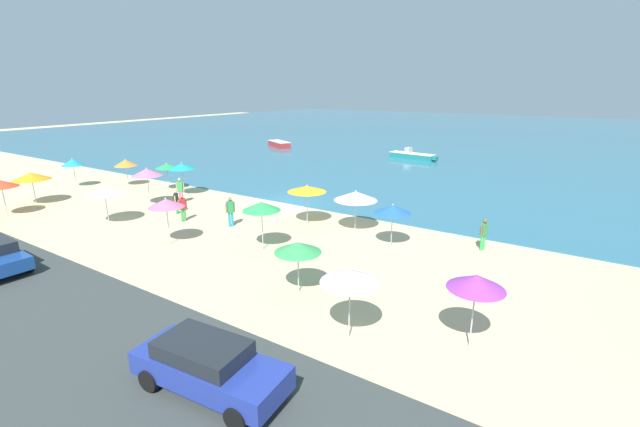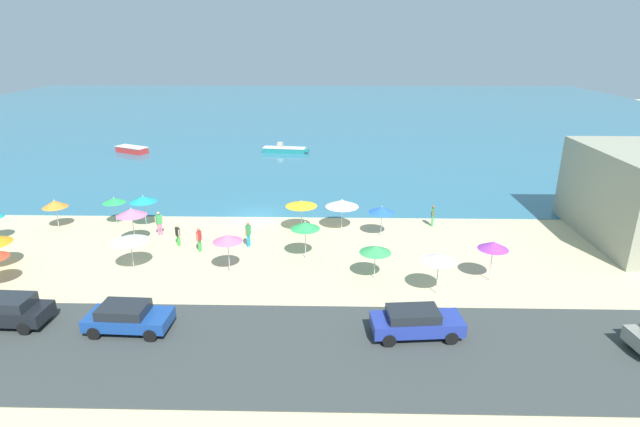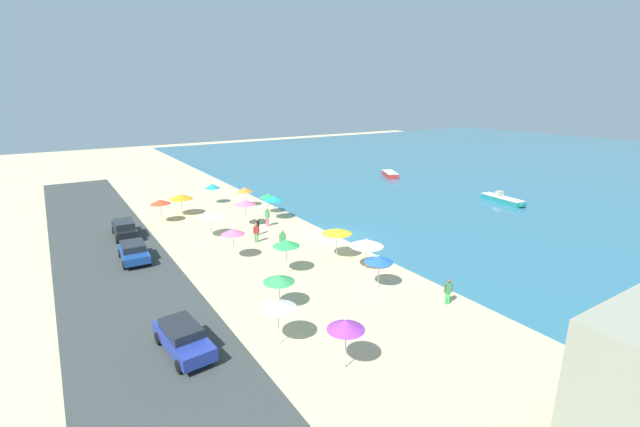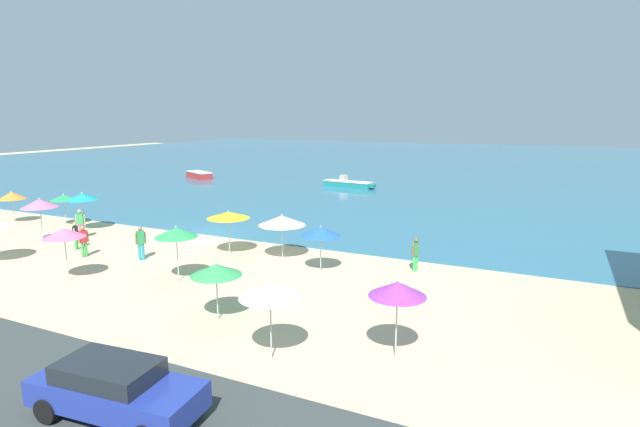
# 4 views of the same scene
# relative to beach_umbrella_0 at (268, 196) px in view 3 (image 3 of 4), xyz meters

# --- Properties ---
(ground_plane) EXTENTS (160.00, 160.00, 0.00)m
(ground_plane) POSITION_rel_beach_umbrella_0_xyz_m (10.47, 1.85, -1.95)
(ground_plane) COLOR #CCBC8E
(sea) EXTENTS (150.00, 110.00, 0.05)m
(sea) POSITION_rel_beach_umbrella_0_xyz_m (10.47, 56.85, -1.92)
(sea) COLOR #2F6C87
(sea) RESTS_ON ground_plane
(coastal_road) EXTENTS (80.00, 8.00, 0.06)m
(coastal_road) POSITION_rel_beach_umbrella_0_xyz_m (10.47, -16.15, -1.92)
(coastal_road) COLOR #373D3C
(coastal_road) RESTS_ON ground_plane
(beach_umbrella_0) EXTENTS (1.74, 1.74, 2.20)m
(beach_umbrella_0) POSITION_rel_beach_umbrella_0_xyz_m (0.00, 0.00, 0.00)
(beach_umbrella_0) COLOR #B2B2B7
(beach_umbrella_0) RESTS_ON ground_plane
(beach_umbrella_1) EXTENTS (1.95, 1.95, 2.50)m
(beach_umbrella_1) POSITION_rel_beach_umbrella_0_xyz_m (22.62, -10.49, 0.27)
(beach_umbrella_1) COLOR #B2B2B7
(beach_umbrella_1) RESTS_ON ground_plane
(beach_umbrella_2) EXTENTS (2.47, 2.47, 2.32)m
(beach_umbrella_2) POSITION_rel_beach_umbrella_0_xyz_m (-4.41, -7.94, 0.05)
(beach_umbrella_2) COLOR #B2B2B7
(beach_umbrella_2) RESTS_ON ground_plane
(beach_umbrella_3) EXTENTS (2.08, 2.08, 2.54)m
(beach_umbrella_3) POSITION_rel_beach_umbrella_0_xyz_m (2.48, -0.52, 0.31)
(beach_umbrella_3) COLOR #B2B2B7
(beach_umbrella_3) RESTS_ON ground_plane
(beach_umbrella_4) EXTENTS (1.83, 1.83, 2.55)m
(beach_umbrella_4) POSITION_rel_beach_umbrella_0_xyz_m (10.34, -8.02, 0.31)
(beach_umbrella_4) COLOR #B2B2B7
(beach_umbrella_4) RESTS_ON ground_plane
(beach_umbrella_5) EXTENTS (1.90, 1.90, 2.29)m
(beach_umbrella_5) POSITION_rel_beach_umbrella_0_xyz_m (20.27, -1.85, 0.06)
(beach_umbrella_5) COLOR #B2B2B7
(beach_umbrella_5) RESTS_ON ground_plane
(beach_umbrella_6) EXTENTS (1.84, 1.84, 2.27)m
(beach_umbrella_6) POSITION_rel_beach_umbrella_0_xyz_m (-4.11, -0.90, -0.01)
(beach_umbrella_6) COLOR #B2B2B7
(beach_umbrella_6) RESTS_ON ground_plane
(beach_umbrella_7) EXTENTS (1.75, 1.75, 2.43)m
(beach_umbrella_7) POSITION_rel_beach_umbrella_0_xyz_m (-7.27, -3.55, 0.13)
(beach_umbrella_7) COLOR #B2B2B7
(beach_umbrella_7) RESTS_ON ground_plane
(beach_umbrella_8) EXTENTS (2.33, 2.33, 2.43)m
(beach_umbrella_8) POSITION_rel_beach_umbrella_0_xyz_m (14.42, -1.14, 0.23)
(beach_umbrella_8) COLOR #B2B2B7
(beach_umbrella_8) RESTS_ON ground_plane
(beach_umbrella_9) EXTENTS (1.93, 1.93, 2.60)m
(beach_umbrella_9) POSITION_rel_beach_umbrella_0_xyz_m (14.95, -5.88, 0.35)
(beach_umbrella_9) COLOR #B2B2B7
(beach_umbrella_9) RESTS_ON ground_plane
(beach_umbrella_10) EXTENTS (2.49, 2.49, 2.38)m
(beach_umbrella_10) POSITION_rel_beach_umbrella_0_xyz_m (17.43, -0.59, 0.11)
(beach_umbrella_10) COLOR #B2B2B7
(beach_umbrella_10) RESTS_ON ground_plane
(beach_umbrella_11) EXTENTS (2.33, 2.33, 2.30)m
(beach_umbrella_11) POSITION_rel_beach_umbrella_0_xyz_m (4.22, -7.72, 0.10)
(beach_umbrella_11) COLOR #B2B2B7
(beach_umbrella_11) RESTS_ON ground_plane
(beach_umbrella_12) EXTENTS (1.98, 1.98, 2.41)m
(beach_umbrella_12) POSITION_rel_beach_umbrella_0_xyz_m (-2.79, -10.41, 0.17)
(beach_umbrella_12) COLOR #B2B2B7
(beach_umbrella_12) RESTS_ON ground_plane
(beach_umbrella_13) EXTENTS (1.90, 1.90, 2.21)m
(beach_umbrella_13) POSITION_rel_beach_umbrella_0_xyz_m (19.25, -8.70, -0.02)
(beach_umbrella_13) COLOR #B2B2B7
(beach_umbrella_13) RESTS_ON ground_plane
(beach_umbrella_14) EXTENTS (2.06, 2.06, 2.70)m
(beach_umbrella_14) POSITION_rel_beach_umbrella_0_xyz_m (2.85, -3.80, 0.43)
(beach_umbrella_14) COLOR #B2B2B7
(beach_umbrella_14) RESTS_ON ground_plane
(beach_umbrella_15) EXTENTS (1.79, 1.79, 2.58)m
(beach_umbrella_15) POSITION_rel_beach_umbrella_0_xyz_m (26.12, -8.80, 0.33)
(beach_umbrella_15) COLOR #B2B2B7
(beach_umbrella_15) RESTS_ON ground_plane
(bather_0) EXTENTS (0.29, 0.56, 1.69)m
(bather_0) POSITION_rel_beach_umbrella_0_xyz_m (7.72, -4.93, -1.00)
(bather_0) COLOR green
(bather_0) RESTS_ON ground_plane
(bather_1) EXTENTS (0.48, 0.39, 1.82)m
(bather_1) POSITION_rel_beach_umbrella_0_xyz_m (4.07, -2.10, -0.92)
(bather_1) COLOR pink
(bather_1) RESTS_ON ground_plane
(bather_2) EXTENTS (0.33, 0.54, 1.67)m
(bather_2) POSITION_rel_beach_umbrella_0_xyz_m (24.40, 0.20, -1.01)
(bather_2) COLOR green
(bather_2) RESTS_ON ground_plane
(bather_3) EXTENTS (0.36, 0.52, 1.81)m
(bather_3) POSITION_rel_beach_umbrella_0_xyz_m (10.91, -4.05, -0.93)
(bather_3) COLOR teal
(bather_3) RESTS_ON ground_plane
(bather_4) EXTENTS (0.39, 0.47, 1.58)m
(bather_4) POSITION_rel_beach_umbrella_0_xyz_m (6.00, -4.03, -1.07)
(bather_4) COLOR green
(bather_4) RESTS_ON ground_plane
(parked_car_0) EXTENTS (4.51, 2.11, 1.45)m
(parked_car_0) POSITION_rel_beach_umbrella_0_xyz_m (20.73, -14.86, -1.11)
(parked_car_0) COLOR navy
(parked_car_0) RESTS_ON coastal_road
(parked_car_2) EXTENTS (4.58, 2.00, 1.54)m
(parked_car_2) POSITION_rel_beach_umbrella_0_xyz_m (0.24, -14.30, -1.08)
(parked_car_2) COLOR black
(parked_car_2) RESTS_ON coastal_road
(parked_car_3) EXTENTS (4.15, 2.11, 1.39)m
(parked_car_3) POSITION_rel_beach_umbrella_0_xyz_m (6.63, -14.67, -1.15)
(parked_car_3) COLOR navy
(parked_car_3) RESTS_ON coastal_road
(skiff_nearshore) EXTENTS (5.78, 2.03, 1.24)m
(skiff_nearshore) POSITION_rel_beach_umbrella_0_xyz_m (10.77, 25.22, -1.54)
(skiff_nearshore) COLOR #1B7D7A
(skiff_nearshore) RESTS_ON sea
(skiff_offshore) EXTENTS (4.60, 3.28, 0.78)m
(skiff_offshore) POSITION_rel_beach_umbrella_0_xyz_m (-8.27, 24.66, -1.51)
(skiff_offshore) COLOR red
(skiff_offshore) RESTS_ON sea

